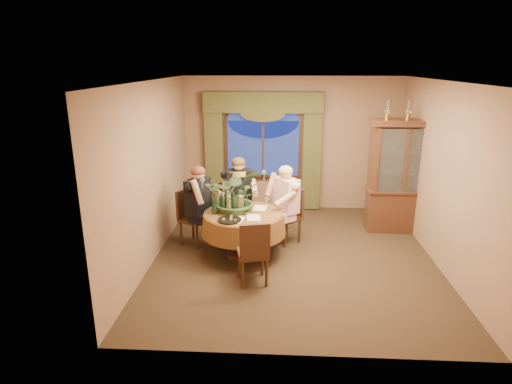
# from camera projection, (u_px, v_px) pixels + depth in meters

# --- Properties ---
(floor) EXTENTS (5.00, 5.00, 0.00)m
(floor) POSITION_uv_depth(u_px,v_px,m) (293.00, 256.00, 7.05)
(floor) COLOR black
(floor) RESTS_ON ground
(wall_back) EXTENTS (4.50, 0.00, 4.50)m
(wall_back) POSITION_uv_depth(u_px,v_px,m) (291.00, 144.00, 9.03)
(wall_back) COLOR #855F48
(wall_back) RESTS_ON ground
(wall_right) EXTENTS (0.00, 5.00, 5.00)m
(wall_right) POSITION_uv_depth(u_px,v_px,m) (443.00, 176.00, 6.52)
(wall_right) COLOR #855F48
(wall_right) RESTS_ON ground
(ceiling) EXTENTS (5.00, 5.00, 0.00)m
(ceiling) POSITION_uv_depth(u_px,v_px,m) (298.00, 81.00, 6.23)
(ceiling) COLOR white
(ceiling) RESTS_ON wall_back
(window) EXTENTS (1.62, 0.10, 1.32)m
(window) POSITION_uv_depth(u_px,v_px,m) (263.00, 149.00, 9.02)
(window) COLOR navy
(window) RESTS_ON wall_back
(arched_transom) EXTENTS (1.60, 0.06, 0.44)m
(arched_transom) POSITION_uv_depth(u_px,v_px,m) (263.00, 112.00, 8.80)
(arched_transom) COLOR navy
(arched_transom) RESTS_ON wall_back
(drapery_left) EXTENTS (0.38, 0.14, 2.32)m
(drapery_left) POSITION_uv_depth(u_px,v_px,m) (214.00, 155.00, 9.07)
(drapery_left) COLOR #40401E
(drapery_left) RESTS_ON floor
(drapery_right) EXTENTS (0.38, 0.14, 2.32)m
(drapery_right) POSITION_uv_depth(u_px,v_px,m) (312.00, 156.00, 8.96)
(drapery_right) COLOR #40401E
(drapery_right) RESTS_ON floor
(swag_valance) EXTENTS (2.45, 0.16, 0.42)m
(swag_valance) POSITION_uv_depth(u_px,v_px,m) (263.00, 102.00, 8.66)
(swag_valance) COLOR #40401E
(swag_valance) RESTS_ON wall_back
(dining_table) EXTENTS (1.81, 1.81, 0.75)m
(dining_table) POSITION_uv_depth(u_px,v_px,m) (244.00, 234.00, 6.97)
(dining_table) COLOR maroon
(dining_table) RESTS_ON floor
(china_cabinet) EXTENTS (1.30, 0.51, 2.09)m
(china_cabinet) POSITION_uv_depth(u_px,v_px,m) (402.00, 177.00, 7.86)
(china_cabinet) COLOR #3B1F14
(china_cabinet) RESTS_ON floor
(oil_lamp_left) EXTENTS (0.11, 0.11, 0.34)m
(oil_lamp_left) POSITION_uv_depth(u_px,v_px,m) (388.00, 110.00, 7.52)
(oil_lamp_left) COLOR #A5722D
(oil_lamp_left) RESTS_ON china_cabinet
(oil_lamp_center) EXTENTS (0.11, 0.11, 0.34)m
(oil_lamp_center) POSITION_uv_depth(u_px,v_px,m) (409.00, 110.00, 7.50)
(oil_lamp_center) COLOR #A5722D
(oil_lamp_center) RESTS_ON china_cabinet
(oil_lamp_right) EXTENTS (0.11, 0.11, 0.34)m
(oil_lamp_right) POSITION_uv_depth(u_px,v_px,m) (430.00, 110.00, 7.49)
(oil_lamp_right) COLOR #A5722D
(oil_lamp_right) RESTS_ON china_cabinet
(chair_right) EXTENTS (0.59, 0.59, 0.96)m
(chair_right) POSITION_uv_depth(u_px,v_px,m) (286.00, 216.00, 7.48)
(chair_right) COLOR black
(chair_right) RESTS_ON floor
(chair_back_right) EXTENTS (0.53, 0.53, 0.96)m
(chair_back_right) POSITION_uv_depth(u_px,v_px,m) (232.00, 210.00, 7.78)
(chair_back_right) COLOR black
(chair_back_right) RESTS_ON floor
(chair_back) EXTENTS (0.56, 0.56, 0.96)m
(chair_back) POSITION_uv_depth(u_px,v_px,m) (194.00, 218.00, 7.41)
(chair_back) COLOR black
(chair_back) RESTS_ON floor
(chair_front_left) EXTENTS (0.50, 0.50, 0.96)m
(chair_front_left) POSITION_uv_depth(u_px,v_px,m) (253.00, 251.00, 6.09)
(chair_front_left) COLOR black
(chair_front_left) RESTS_ON floor
(person_pink) EXTENTS (0.68, 0.68, 1.42)m
(person_pink) POSITION_uv_depth(u_px,v_px,m) (286.00, 205.00, 7.33)
(person_pink) COLOR beige
(person_pink) RESTS_ON floor
(person_back) EXTENTS (0.63, 0.65, 1.44)m
(person_back) POSITION_uv_depth(u_px,v_px,m) (198.00, 207.00, 7.22)
(person_back) COLOR black
(person_back) RESTS_ON floor
(person_scarf) EXTENTS (0.60, 0.56, 1.46)m
(person_scarf) POSITION_uv_depth(u_px,v_px,m) (239.00, 196.00, 7.75)
(person_scarf) COLOR black
(person_scarf) RESTS_ON floor
(stoneware_vase) EXTENTS (0.14, 0.14, 0.25)m
(stoneware_vase) POSITION_uv_depth(u_px,v_px,m) (240.00, 203.00, 6.93)
(stoneware_vase) COLOR #907B5F
(stoneware_vase) RESTS_ON dining_table
(centerpiece_plant) EXTENTS (0.96, 1.07, 0.83)m
(centerpiece_plant) POSITION_uv_depth(u_px,v_px,m) (236.00, 173.00, 6.82)
(centerpiece_plant) COLOR #36502C
(centerpiece_plant) RESTS_ON dining_table
(olive_bowl) EXTENTS (0.15, 0.15, 0.05)m
(olive_bowl) POSITION_uv_depth(u_px,v_px,m) (245.00, 212.00, 6.80)
(olive_bowl) COLOR #4B502A
(olive_bowl) RESTS_ON dining_table
(cheese_platter) EXTENTS (0.36, 0.36, 0.02)m
(cheese_platter) POSITION_uv_depth(u_px,v_px,m) (230.00, 220.00, 6.50)
(cheese_platter) COLOR black
(cheese_platter) RESTS_ON dining_table
(wine_bottle_0) EXTENTS (0.07, 0.07, 0.33)m
(wine_bottle_0) POSITION_uv_depth(u_px,v_px,m) (226.00, 199.00, 7.02)
(wine_bottle_0) COLOR black
(wine_bottle_0) RESTS_ON dining_table
(wine_bottle_1) EXTENTS (0.07, 0.07, 0.33)m
(wine_bottle_1) POSITION_uv_depth(u_px,v_px,m) (228.00, 201.00, 6.90)
(wine_bottle_1) COLOR tan
(wine_bottle_1) RESTS_ON dining_table
(wine_bottle_2) EXTENTS (0.07, 0.07, 0.33)m
(wine_bottle_2) POSITION_uv_depth(u_px,v_px,m) (219.00, 200.00, 6.94)
(wine_bottle_2) COLOR tan
(wine_bottle_2) RESTS_ON dining_table
(wine_bottle_3) EXTENTS (0.07, 0.07, 0.33)m
(wine_bottle_3) POSITION_uv_depth(u_px,v_px,m) (222.00, 203.00, 6.82)
(wine_bottle_3) COLOR black
(wine_bottle_3) RESTS_ON dining_table
(wine_bottle_4) EXTENTS (0.07, 0.07, 0.33)m
(wine_bottle_4) POSITION_uv_depth(u_px,v_px,m) (214.00, 204.00, 6.75)
(wine_bottle_4) COLOR black
(wine_bottle_4) RESTS_ON dining_table
(wine_bottle_5) EXTENTS (0.07, 0.07, 0.33)m
(wine_bottle_5) POSITION_uv_depth(u_px,v_px,m) (234.00, 203.00, 6.78)
(wine_bottle_5) COLOR black
(wine_bottle_5) RESTS_ON dining_table
(tasting_paper_0) EXTENTS (0.24, 0.32, 0.00)m
(tasting_paper_0) POSITION_uv_depth(u_px,v_px,m) (254.00, 218.00, 6.63)
(tasting_paper_0) COLOR white
(tasting_paper_0) RESTS_ON dining_table
(tasting_paper_1) EXTENTS (0.25, 0.33, 0.00)m
(tasting_paper_1) POSITION_uv_depth(u_px,v_px,m) (260.00, 208.00, 7.06)
(tasting_paper_1) COLOR white
(tasting_paper_1) RESTS_ON dining_table
(tasting_paper_2) EXTENTS (0.26, 0.33, 0.00)m
(tasting_paper_2) POSITION_uv_depth(u_px,v_px,m) (236.00, 220.00, 6.54)
(tasting_paper_2) COLOR white
(tasting_paper_2) RESTS_ON dining_table
(wine_glass_person_pink) EXTENTS (0.07, 0.07, 0.18)m
(wine_glass_person_pink) POSITION_uv_depth(u_px,v_px,m) (267.00, 202.00, 7.07)
(wine_glass_person_pink) COLOR silver
(wine_glass_person_pink) RESTS_ON dining_table
(wine_glass_person_back) EXTENTS (0.07, 0.07, 0.18)m
(wine_glass_person_back) POSITION_uv_depth(u_px,v_px,m) (219.00, 203.00, 7.02)
(wine_glass_person_back) COLOR silver
(wine_glass_person_back) RESTS_ON dining_table
(wine_glass_person_scarf) EXTENTS (0.07, 0.07, 0.18)m
(wine_glass_person_scarf) POSITION_uv_depth(u_px,v_px,m) (241.00, 199.00, 7.26)
(wine_glass_person_scarf) COLOR silver
(wine_glass_person_scarf) RESTS_ON dining_table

